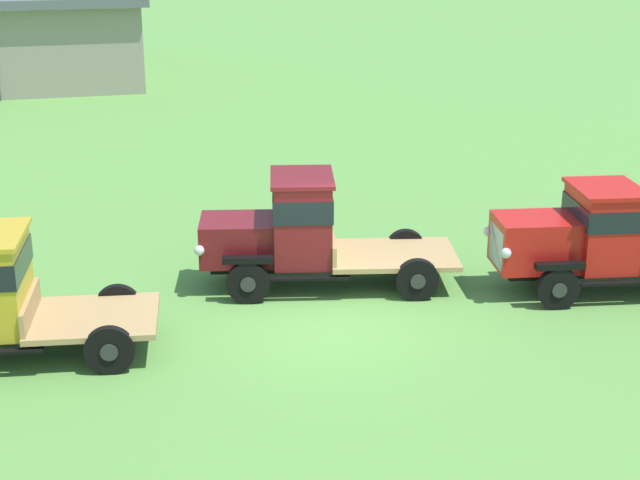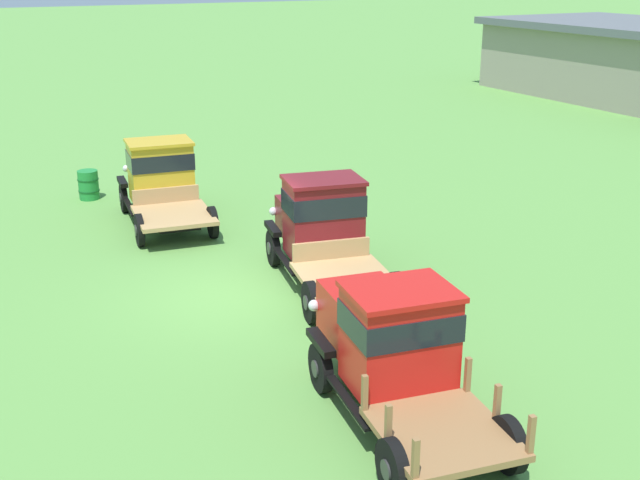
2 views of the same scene
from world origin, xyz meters
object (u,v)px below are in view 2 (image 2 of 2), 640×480
Objects in this scene: vintage_truck_second_in_line at (322,227)px; vintage_truck_midrow_center at (391,342)px; vintage_truck_foreground_near at (160,177)px; oil_drum_beside_row at (89,185)px.

vintage_truck_midrow_center is at bearing -16.96° from vintage_truck_second_in_line.
vintage_truck_foreground_near reaches higher than vintage_truck_midrow_center.
vintage_truck_midrow_center reaches higher than oil_drum_beside_row.
vintage_truck_midrow_center is (5.40, -1.65, -0.03)m from vintage_truck_second_in_line.
vintage_truck_second_in_line is at bearing 163.04° from vintage_truck_midrow_center.
oil_drum_beside_row is (-2.78, -1.36, -0.71)m from vintage_truck_foreground_near.
oil_drum_beside_row is (-8.57, -3.23, -0.72)m from vintage_truck_second_in_line.
vintage_truck_second_in_line is at bearing 20.65° from oil_drum_beside_row.
vintage_truck_foreground_near is 6.08m from vintage_truck_second_in_line.
oil_drum_beside_row is at bearing -173.54° from vintage_truck_midrow_center.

